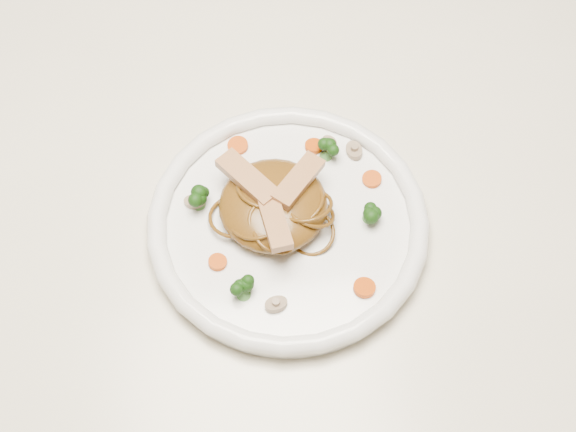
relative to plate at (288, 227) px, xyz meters
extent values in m
plane|color=#56351D|center=(-0.04, 0.07, -0.76)|extent=(4.00, 4.00, 0.00)
cube|color=#EEE4CA|center=(-0.04, 0.07, -0.03)|extent=(1.20, 0.80, 0.04)
cylinder|color=brown|center=(0.50, 0.41, -0.40)|extent=(0.06, 0.06, 0.71)
cylinder|color=white|center=(0.00, 0.00, 0.00)|extent=(0.38, 0.38, 0.02)
ellipsoid|color=brown|center=(-0.01, 0.02, 0.02)|extent=(0.14, 0.14, 0.04)
cube|color=tan|center=(0.02, 0.03, 0.04)|extent=(0.06, 0.06, 0.01)
cube|color=tan|center=(-0.03, 0.04, 0.04)|extent=(0.06, 0.07, 0.01)
cube|color=tan|center=(-0.02, -0.01, 0.04)|extent=(0.02, 0.07, 0.01)
cylinder|color=#B13806|center=(0.05, 0.09, 0.01)|extent=(0.02, 0.02, 0.00)
cylinder|color=#B13806|center=(-0.08, -0.03, 0.01)|extent=(0.02, 0.02, 0.00)
cylinder|color=#B13806|center=(0.10, 0.03, 0.01)|extent=(0.03, 0.03, 0.00)
cylinder|color=#B13806|center=(-0.03, 0.10, 0.01)|extent=(0.03, 0.03, 0.00)
cylinder|color=#B13806|center=(0.06, -0.09, 0.01)|extent=(0.03, 0.03, 0.00)
cylinder|color=gray|center=(-0.03, -0.09, 0.01)|extent=(0.03, 0.03, 0.01)
cylinder|color=gray|center=(0.09, 0.07, 0.01)|extent=(0.02, 0.02, 0.01)
cylinder|color=gray|center=(-0.09, 0.04, 0.01)|extent=(0.03, 0.03, 0.01)
cylinder|color=gray|center=(0.07, 0.08, 0.01)|extent=(0.02, 0.02, 0.01)
camera|label=1|loc=(-0.08, -0.37, 0.68)|focal=47.01mm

